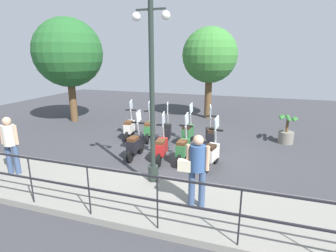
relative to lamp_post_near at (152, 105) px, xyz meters
The scene contains 18 objects.
ground_plane 3.22m from the lamp_post_near, ahead, with size 28.00×28.00×0.00m, color #38383D.
promenade_walkway 2.20m from the lamp_post_near, behind, with size 2.20×20.00×0.15m.
fence_railing 2.19m from the lamp_post_near, behind, with size 0.04×16.03×1.07m.
lamp_post_near is the anchor object (origin of this frame).
pedestrian_with_bag 1.86m from the lamp_post_near, 122.48° to the right, with size 0.33×0.65×1.59m.
pedestrian_distant 3.99m from the lamp_post_near, 101.95° to the left, with size 0.38×0.48×1.59m.
tree_large 8.34m from the lamp_post_near, 50.66° to the left, with size 3.29×3.29×5.04m.
tree_distant 8.14m from the lamp_post_near, ahead, with size 2.81×2.81×4.69m.
potted_palm 6.24m from the lamp_post_near, 37.14° to the right, with size 1.06×0.66×1.05m.
scooter_near_0 2.60m from the lamp_post_near, 38.96° to the right, with size 1.22×0.49×1.54m.
scooter_near_1 2.41m from the lamp_post_near, 11.47° to the right, with size 1.23×0.44×1.54m.
scooter_near_2 2.32m from the lamp_post_near, 11.74° to the left, with size 1.23×0.45×1.54m.
scooter_near_3 2.62m from the lamp_post_near, 38.08° to the left, with size 1.23×0.44×1.54m.
scooter_far_0 3.82m from the lamp_post_near, 15.77° to the right, with size 1.21×0.52×1.54m.
scooter_far_1 3.85m from the lamp_post_near, ahead, with size 1.23×0.44×1.54m.
scooter_far_2 3.80m from the lamp_post_near, 12.17° to the left, with size 1.21×0.52×1.54m.
scooter_far_3 4.11m from the lamp_post_near, 23.89° to the left, with size 1.21×0.52×1.54m.
scooter_far_4 4.46m from the lamp_post_near, 34.44° to the left, with size 1.23×0.47×1.54m.
Camera 1 is at (-8.17, -2.22, 3.29)m, focal length 28.00 mm.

